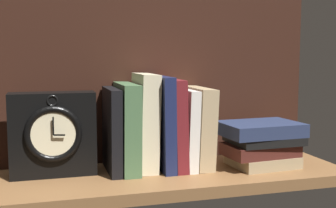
# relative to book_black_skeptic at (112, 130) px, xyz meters

# --- Properties ---
(ground_plane) EXTENTS (0.81, 0.26, 0.03)m
(ground_plane) POSITION_rel_book_black_skeptic_xyz_m (0.11, -0.04, -0.11)
(ground_plane) COLOR brown
(back_panel) EXTENTS (0.81, 0.01, 0.41)m
(back_panel) POSITION_rel_book_black_skeptic_xyz_m (0.11, 0.09, 0.11)
(back_panel) COLOR black
(back_panel) RESTS_ON ground_plane
(book_black_skeptic) EXTENTS (0.02, 0.15, 0.19)m
(book_black_skeptic) POSITION_rel_book_black_skeptic_xyz_m (0.00, 0.00, 0.00)
(book_black_skeptic) COLOR black
(book_black_skeptic) RESTS_ON ground_plane
(book_green_romantic) EXTENTS (0.04, 0.15, 0.20)m
(book_green_romantic) POSITION_rel_book_black_skeptic_xyz_m (0.03, 0.00, 0.00)
(book_green_romantic) COLOR #476B44
(book_green_romantic) RESTS_ON ground_plane
(book_cream_twain) EXTENTS (0.05, 0.13, 0.22)m
(book_cream_twain) POSITION_rel_book_black_skeptic_xyz_m (0.08, 0.00, 0.02)
(book_cream_twain) COLOR beige
(book_cream_twain) RESTS_ON ground_plane
(book_navy_bierce) EXTENTS (0.03, 0.16, 0.21)m
(book_navy_bierce) POSITION_rel_book_black_skeptic_xyz_m (0.11, 0.00, 0.01)
(book_navy_bierce) COLOR #192147
(book_navy_bierce) RESTS_ON ground_plane
(book_maroon_dawkins) EXTENTS (0.03, 0.16, 0.21)m
(book_maroon_dawkins) POSITION_rel_book_black_skeptic_xyz_m (0.14, 0.00, 0.01)
(book_maroon_dawkins) COLOR maroon
(book_maroon_dawkins) RESTS_ON ground_plane
(book_white_catcher) EXTENTS (0.03, 0.16, 0.18)m
(book_white_catcher) POSITION_rel_book_black_skeptic_xyz_m (0.17, 0.00, -0.00)
(book_white_catcher) COLOR silver
(book_white_catcher) RESTS_ON ground_plane
(book_tan_shortstories) EXTENTS (0.05, 0.15, 0.19)m
(book_tan_shortstories) POSITION_rel_book_black_skeptic_xyz_m (0.20, 0.00, -0.00)
(book_tan_shortstories) COLOR tan
(book_tan_shortstories) RESTS_ON ground_plane
(framed_clock) EXTENTS (0.18, 0.07, 0.18)m
(framed_clock) POSITION_rel_book_black_skeptic_xyz_m (-0.13, 0.00, -0.00)
(framed_clock) COLOR black
(framed_clock) RESTS_ON ground_plane
(book_stack_side) EXTENTS (0.19, 0.14, 0.10)m
(book_stack_side) POSITION_rel_book_black_skeptic_xyz_m (0.34, -0.05, -0.04)
(book_stack_side) COLOR #9E8966
(book_stack_side) RESTS_ON ground_plane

